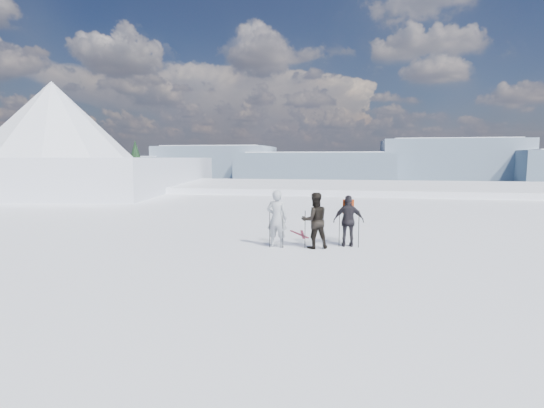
{
  "coord_description": "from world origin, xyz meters",
  "views": [
    {
      "loc": [
        0.64,
        -10.83,
        2.98
      ],
      "look_at": [
        -2.05,
        3.0,
        1.45
      ],
      "focal_mm": 28.0,
      "sensor_mm": 36.0,
      "label": 1
    }
  ],
  "objects_px": {
    "skier_grey": "(277,219)",
    "skier_pack": "(349,221)",
    "skis_loose": "(301,234)",
    "skier_dark": "(315,220)"
  },
  "relations": [
    {
      "from": "skier_grey",
      "to": "skis_loose",
      "type": "relative_size",
      "value": 1.14
    },
    {
      "from": "skier_grey",
      "to": "skier_pack",
      "type": "bearing_deg",
      "value": -160.98
    },
    {
      "from": "skier_grey",
      "to": "skier_pack",
      "type": "xyz_separation_m",
      "value": [
        2.35,
        0.56,
        -0.1
      ]
    },
    {
      "from": "skier_dark",
      "to": "skis_loose",
      "type": "distance_m",
      "value": 2.68
    },
    {
      "from": "skier_dark",
      "to": "skier_pack",
      "type": "height_order",
      "value": "skier_dark"
    },
    {
      "from": "skier_grey",
      "to": "skis_loose",
      "type": "height_order",
      "value": "skier_grey"
    },
    {
      "from": "skier_grey",
      "to": "skier_pack",
      "type": "height_order",
      "value": "skier_grey"
    },
    {
      "from": "skier_grey",
      "to": "skis_loose",
      "type": "xyz_separation_m",
      "value": [
        0.5,
        2.46,
        -0.95
      ]
    },
    {
      "from": "skier_grey",
      "to": "skier_pack",
      "type": "distance_m",
      "value": 2.42
    },
    {
      "from": "skier_grey",
      "to": "skier_dark",
      "type": "bearing_deg",
      "value": -171.7
    }
  ]
}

